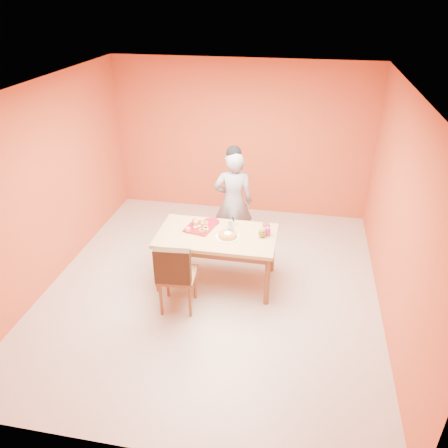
% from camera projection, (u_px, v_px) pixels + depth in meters
% --- Properties ---
extents(floor, '(5.00, 5.00, 0.00)m').
position_uv_depth(floor, '(212.00, 287.00, 6.10)').
color(floor, beige).
rests_on(floor, ground).
extents(ceiling, '(5.00, 5.00, 0.00)m').
position_uv_depth(ceiling, '(209.00, 90.00, 4.80)').
color(ceiling, silver).
rests_on(ceiling, wall_back).
extents(wall_back, '(4.50, 0.00, 4.50)m').
position_uv_depth(wall_back, '(241.00, 139.00, 7.60)').
color(wall_back, '#CE502F').
rests_on(wall_back, floor).
extents(wall_left, '(0.00, 5.00, 5.00)m').
position_uv_depth(wall_left, '(46.00, 187.00, 5.82)').
color(wall_left, '#CE502F').
rests_on(wall_left, floor).
extents(wall_right, '(0.00, 5.00, 5.00)m').
position_uv_depth(wall_right, '(399.00, 216.00, 5.08)').
color(wall_right, '#CE502F').
rests_on(wall_right, floor).
extents(dining_table, '(1.60, 0.90, 0.76)m').
position_uv_depth(dining_table, '(217.00, 240.00, 5.93)').
color(dining_table, tan).
rests_on(dining_table, floor).
extents(dining_chair, '(0.50, 0.57, 1.01)m').
position_uv_depth(dining_chair, '(177.00, 274.00, 5.48)').
color(dining_chair, brown).
rests_on(dining_chair, floor).
extents(pastry_pile, '(0.31, 0.31, 0.10)m').
position_uv_depth(pastry_pile, '(199.00, 224.00, 5.98)').
color(pastry_pile, tan).
rests_on(pastry_pile, pastry_platter).
extents(person, '(0.65, 0.48, 1.63)m').
position_uv_depth(person, '(233.00, 202.00, 6.63)').
color(person, gray).
rests_on(person, floor).
extents(pastry_platter, '(0.42, 0.42, 0.02)m').
position_uv_depth(pastry_platter, '(199.00, 228.00, 6.01)').
color(pastry_platter, maroon).
rests_on(pastry_platter, dining_table).
extents(red_dinner_plate, '(0.28, 0.28, 0.01)m').
position_uv_depth(red_dinner_plate, '(211.00, 222.00, 6.17)').
color(red_dinner_plate, maroon).
rests_on(red_dinner_plate, dining_table).
extents(white_cake_plate, '(0.39, 0.39, 0.01)m').
position_uv_depth(white_cake_plate, '(228.00, 237.00, 5.80)').
color(white_cake_plate, white).
rests_on(white_cake_plate, dining_table).
extents(sponge_cake, '(0.31, 0.31, 0.06)m').
position_uv_depth(sponge_cake, '(228.00, 235.00, 5.78)').
color(sponge_cake, gold).
rests_on(sponge_cake, white_cake_plate).
extents(cake_server, '(0.13, 0.28, 0.01)m').
position_uv_depth(cake_server, '(231.00, 226.00, 5.92)').
color(cake_server, silver).
rests_on(cake_server, sponge_cake).
extents(egg_ornament, '(0.13, 0.12, 0.13)m').
position_uv_depth(egg_ornament, '(262.00, 233.00, 5.78)').
color(egg_ornament, olive).
rests_on(egg_ornament, dining_table).
extents(magenta_glass, '(0.09, 0.09, 0.11)m').
position_uv_depth(magenta_glass, '(268.00, 231.00, 5.84)').
color(magenta_glass, '#C11C75').
rests_on(magenta_glass, dining_table).
extents(checker_tin, '(0.13, 0.13, 0.03)m').
position_uv_depth(checker_tin, '(266.00, 225.00, 6.08)').
color(checker_tin, '#3D1C10').
rests_on(checker_tin, dining_table).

